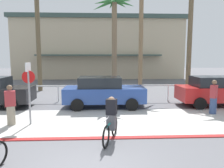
% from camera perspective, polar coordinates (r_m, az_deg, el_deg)
% --- Properties ---
extents(ground_plane, '(80.00, 80.00, 0.00)m').
position_cam_1_polar(ground_plane, '(15.22, -4.20, -3.42)').
color(ground_plane, '#5B5B60').
extents(sidewalk_strip, '(44.00, 4.00, 0.02)m').
position_cam_1_polar(sidewalk_strip, '(9.57, -5.11, -9.72)').
color(sidewalk_strip, beige).
rests_on(sidewalk_strip, ground).
extents(curb_paint, '(44.00, 0.24, 0.03)m').
position_cam_1_polar(curb_paint, '(7.68, -5.74, -14.00)').
color(curb_paint, maroon).
rests_on(curb_paint, ground).
extents(building_backdrop, '(22.17, 12.93, 7.99)m').
position_cam_1_polar(building_backdrop, '(32.74, -3.31, 9.27)').
color(building_backdrop, '#BCAD8E').
rests_on(building_backdrop, ground).
extents(rail_fence, '(23.21, 0.08, 1.04)m').
position_cam_1_polar(rail_fence, '(13.60, -4.40, -1.10)').
color(rail_fence, white).
rests_on(rail_fence, ground).
extents(stop_sign_bike_lane, '(0.52, 0.56, 2.56)m').
position_cam_1_polar(stop_sign_bike_lane, '(9.39, -21.06, -0.10)').
color(stop_sign_bike_lane, gray).
rests_on(stop_sign_bike_lane, ground).
extents(palm_tree_2, '(3.03, 3.48, 8.73)m').
position_cam_1_polar(palm_tree_2, '(19.14, -19.09, 18.45)').
color(palm_tree_2, brown).
rests_on(palm_tree_2, ground).
extents(palm_tree_3, '(3.04, 2.80, 6.82)m').
position_cam_1_polar(palm_tree_3, '(15.54, 0.57, 15.66)').
color(palm_tree_3, '#756047').
rests_on(palm_tree_3, ground).
extents(palm_tree_4, '(3.19, 2.91, 9.51)m').
position_cam_1_polar(palm_tree_4, '(19.13, 7.87, 19.58)').
color(palm_tree_4, '#846B4C').
rests_on(palm_tree_4, ground).
extents(palm_tree_5, '(3.25, 3.48, 9.72)m').
position_cam_1_polar(palm_tree_5, '(18.55, 20.10, 20.01)').
color(palm_tree_5, brown).
rests_on(palm_tree_5, ground).
extents(car_blue_2, '(4.40, 2.02, 1.69)m').
position_cam_1_polar(car_blue_2, '(11.99, -2.27, -2.04)').
color(car_blue_2, '#284793').
rests_on(car_blue_2, ground).
extents(car_red_3, '(4.40, 2.02, 1.69)m').
position_cam_1_polar(car_red_3, '(13.69, 25.81, -1.60)').
color(car_red_3, red).
rests_on(car_red_3, ground).
extents(cyclist_teal_1, '(0.59, 1.76, 1.50)m').
position_cam_1_polar(cyclist_teal_1, '(7.33, -0.23, -9.40)').
color(cyclist_teal_1, black).
rests_on(cyclist_teal_1, ground).
extents(pedestrian_0, '(0.46, 0.47, 1.68)m').
position_cam_1_polar(pedestrian_0, '(11.65, 25.16, -3.46)').
color(pedestrian_0, '#384C7A').
rests_on(pedestrian_0, ground).
extents(pedestrian_1, '(0.47, 0.41, 1.66)m').
position_cam_1_polar(pedestrian_1, '(9.77, -25.14, -5.45)').
color(pedestrian_1, gray).
rests_on(pedestrian_1, ground).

